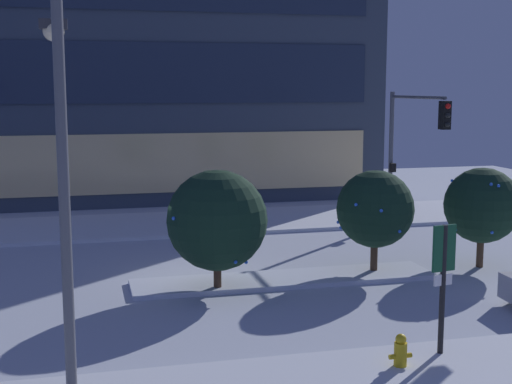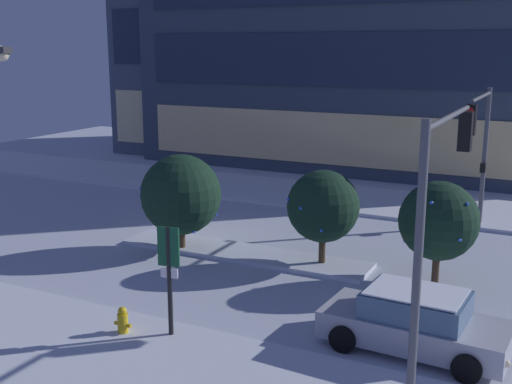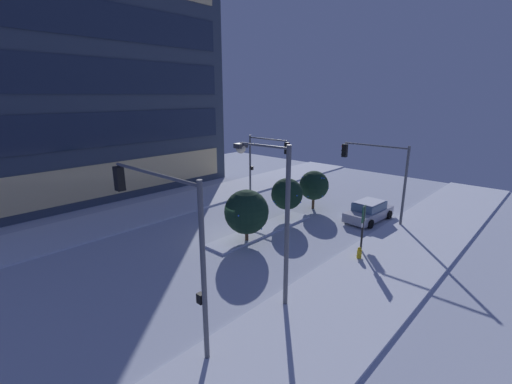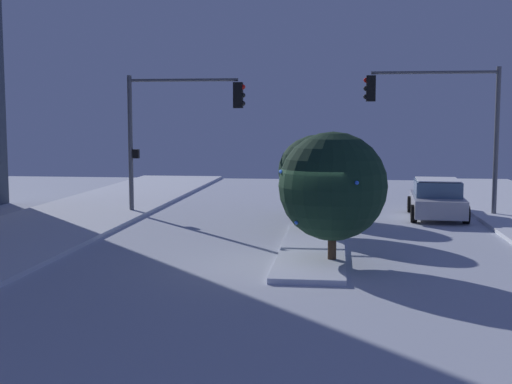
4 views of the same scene
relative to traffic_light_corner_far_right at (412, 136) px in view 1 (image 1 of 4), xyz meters
name	(u,v)px [view 1 (image 1 of 4)]	position (x,y,z in m)	size (l,w,h in m)	color
ground	(204,283)	(-9.12, -5.25, -3.82)	(52.00, 52.00, 0.00)	silver
curb_strip_far	(167,224)	(-9.12, 3.69, -3.75)	(52.00, 5.20, 0.14)	silver
median_strip	(285,279)	(-6.79, -5.68, -3.75)	(9.00, 1.80, 0.14)	silver
traffic_light_corner_far_right	(412,136)	(0.00, 0.00, 0.00)	(0.32, 4.74, 5.51)	#565960
street_lamp_arched	(60,139)	(-12.87, -11.58, 0.91)	(0.56, 2.85, 7.20)	#565960
fire_hydrant	(400,354)	(-6.44, -12.72, -3.44)	(0.48, 0.26, 0.81)	gold
parking_info_sign	(443,274)	(-5.31, -12.27, -1.98)	(0.55, 0.15, 2.88)	black
decorated_tree_median	(217,220)	(-8.91, -6.23, -1.79)	(2.80, 2.80, 3.44)	#473323
decorated_tree_left_of_median	(375,209)	(-3.92, -5.56, -1.79)	(2.35, 2.36, 3.22)	#473323
decorated_tree_right_of_median	(482,205)	(-0.26, -5.52, -1.83)	(2.39, 2.39, 3.19)	#473323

